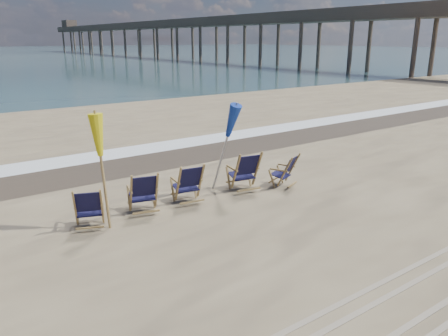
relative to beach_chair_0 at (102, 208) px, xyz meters
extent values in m
cube|color=silver|center=(2.89, 5.79, -0.47)|extent=(200.00, 1.40, 0.01)
cube|color=#42362A|center=(2.89, 4.29, -0.47)|extent=(200.00, 2.60, 0.00)
cylinder|color=olive|center=(0.09, 0.01, 0.73)|extent=(0.06, 0.06, 2.39)
cone|color=yellow|center=(0.09, 0.01, 1.45)|extent=(0.30, 0.30, 0.85)
cylinder|color=#A5A5AD|center=(3.36, 0.39, 0.76)|extent=(0.06, 0.06, 2.45)
cone|color=#16349A|center=(3.36, 0.39, 1.51)|extent=(0.30, 0.30, 0.85)
camera|label=1|loc=(-2.84, -8.32, 3.36)|focal=35.00mm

